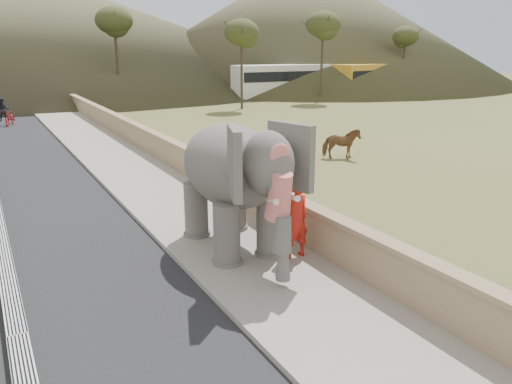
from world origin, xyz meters
TOP-DOWN VIEW (x-y plane):
  - ground at (0.00, 0.00)m, footprint 160.00×160.00m
  - walkway at (0.00, 10.00)m, footprint 3.00×120.00m
  - parapet at (1.65, 10.00)m, footprint 0.30×120.00m
  - cow at (8.87, 9.25)m, footprint 1.78×1.38m
  - distant_car at (20.66, 35.42)m, footprint 4.38×2.12m
  - bus_white at (21.51, 33.31)m, footprint 11.11×3.07m
  - bus_orange at (31.19, 31.30)m, footprint 11.24×3.98m
  - hill_right at (36.00, 52.00)m, footprint 56.00×56.00m
  - hill_far at (5.00, 70.00)m, footprint 80.00×80.00m
  - elephant_and_man at (0.02, 2.34)m, footprint 2.46×4.42m
  - motorcyclist at (-3.44, 27.07)m, footprint 1.35×1.88m
  - trees at (2.69, 29.15)m, footprint 47.26×44.36m

SIDE VIEW (x-z plane):
  - ground at x=0.00m, z-range 0.00..0.00m
  - walkway at x=0.00m, z-range 0.00..0.15m
  - parapet at x=1.65m, z-range 0.00..1.10m
  - motorcyclist at x=-3.44m, z-range -0.21..1.55m
  - cow at x=8.87m, z-range 0.00..1.37m
  - distant_car at x=20.66m, z-range 0.00..1.44m
  - bus_white at x=21.51m, z-range 0.00..3.10m
  - bus_orange at x=31.19m, z-range 0.00..3.10m
  - elephant_and_man at x=0.02m, z-range 0.14..3.28m
  - trees at x=2.69m, z-range -0.58..8.50m
  - hill_far at x=5.00m, z-range 0.00..14.00m
  - hill_right at x=36.00m, z-range 0.00..16.00m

